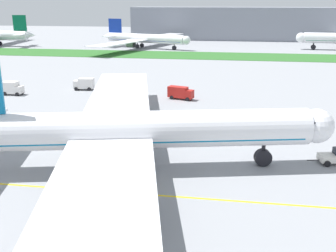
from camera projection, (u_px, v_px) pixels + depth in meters
name	position (u px, v px, depth m)	size (l,w,h in m)	color
ground_plane	(133.00, 188.00, 50.23)	(600.00, 600.00, 0.00)	gray
apron_taxi_line	(130.00, 193.00, 48.76)	(280.00, 0.36, 0.01)	yellow
grass_median_strip	(205.00, 56.00, 167.92)	(320.00, 24.00, 0.10)	#2D6628
airliner_foreground	(123.00, 131.00, 54.10)	(55.90, 91.55, 16.12)	white
pushback_tug	(336.00, 157.00, 57.33)	(6.33, 3.32, 2.26)	white
ground_crew_wingwalker_port	(60.00, 141.00, 63.84)	(0.50, 0.47, 1.69)	black
ground_crew_marshaller_front	(144.00, 173.00, 51.93)	(0.27, 0.61, 1.73)	black
service_truck_baggage_loader	(180.00, 93.00, 94.24)	(6.28, 3.70, 2.92)	#B21E19
service_truck_fuel_bowser	(84.00, 84.00, 104.20)	(5.26, 3.15, 2.97)	white
service_truck_catering_van	(12.00, 88.00, 98.67)	(4.90, 2.84, 3.22)	white
parked_airliner_far_centre	(144.00, 39.00, 192.66)	(45.56, 75.12, 13.30)	white
terminal_building	(243.00, 24.00, 232.42)	(126.58, 20.00, 18.00)	gray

